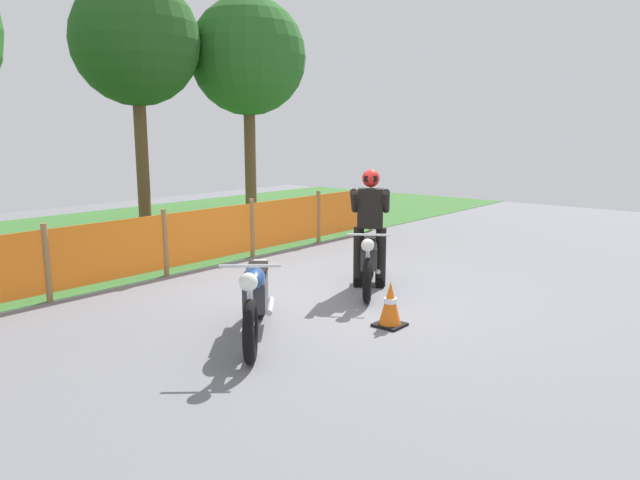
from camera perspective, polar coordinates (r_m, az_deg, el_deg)
The scene contains 9 objects.
ground at distance 8.24m, azimuth 0.97°, elevation -5.15°, with size 24.00×24.00×0.02m, color slate.
grass_verge at distance 13.20m, azimuth -21.41°, elevation 0.15°, with size 24.00×7.89×0.01m, color #386B2D.
barrier_fence at distance 9.87m, azimuth -10.50°, elevation 0.57°, with size 9.25×0.08×1.05m.
tree_near_left at distance 14.04m, azimuth -17.49°, elevation 17.86°, with size 2.79×2.79×5.55m.
tree_near_right at distance 14.89m, azimuth -7.01°, elevation 17.20°, with size 2.80×2.80×5.40m.
motorcycle_lead at distance 6.35m, azimuth -6.29°, elevation -5.54°, with size 1.58×1.44×0.96m.
motorcycle_trailing at distance 8.29m, azimuth 4.82°, elevation -1.90°, with size 1.65×1.13×0.90m.
rider_trailing at distance 8.40m, azimuth 4.91°, elevation 1.83°, with size 0.79×0.72×1.69m.
traffic_cone at distance 6.81m, azimuth 6.85°, elevation -6.23°, with size 0.32×0.32×0.53m.
Camera 1 is at (-6.17, -4.99, 2.21)m, focal length 32.89 mm.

